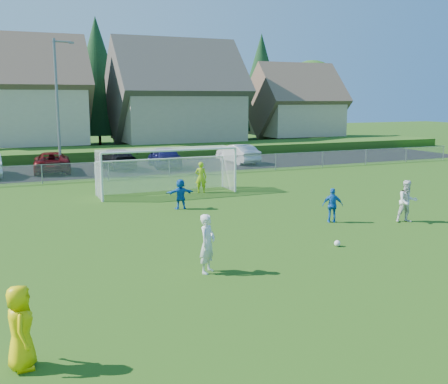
{
  "coord_description": "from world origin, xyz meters",
  "views": [
    {
      "loc": [
        -8.12,
        -11.09,
        5.14
      ],
      "look_at": [
        0.0,
        8.0,
        1.4
      ],
      "focal_mm": 42.0,
      "sensor_mm": 36.0,
      "label": 1
    }
  ],
  "objects_px": {
    "soccer_ball": "(337,243)",
    "car_e": "(164,157)",
    "player_blue_b": "(180,194)",
    "player_white_b": "(407,201)",
    "car_f": "(238,154)",
    "soccer_goal": "(166,164)",
    "car_c": "(52,162)",
    "player_blue_a": "(333,205)",
    "goalkeeper": "(201,177)",
    "car_d": "(115,159)",
    "referee": "(20,328)",
    "player_white_a": "(207,244)"
  },
  "relations": [
    {
      "from": "goalkeeper",
      "to": "car_f",
      "type": "height_order",
      "value": "goalkeeper"
    },
    {
      "from": "player_white_a",
      "to": "goalkeeper",
      "type": "relative_size",
      "value": 1.04
    },
    {
      "from": "player_white_a",
      "to": "player_blue_a",
      "type": "relative_size",
      "value": 1.23
    },
    {
      "from": "player_white_b",
      "to": "goalkeeper",
      "type": "relative_size",
      "value": 1.04
    },
    {
      "from": "player_blue_b",
      "to": "car_e",
      "type": "height_order",
      "value": "car_e"
    },
    {
      "from": "soccer_ball",
      "to": "player_blue_a",
      "type": "distance_m",
      "value": 3.72
    },
    {
      "from": "car_e",
      "to": "player_white_b",
      "type": "bearing_deg",
      "value": 105.9
    },
    {
      "from": "soccer_ball",
      "to": "car_e",
      "type": "relative_size",
      "value": 0.05
    },
    {
      "from": "goalkeeper",
      "to": "car_d",
      "type": "distance_m",
      "value": 12.02
    },
    {
      "from": "player_white_b",
      "to": "goalkeeper",
      "type": "xyz_separation_m",
      "value": [
        -5.47,
        9.9,
        -0.03
      ]
    },
    {
      "from": "soccer_ball",
      "to": "referee",
      "type": "bearing_deg",
      "value": -156.09
    },
    {
      "from": "soccer_ball",
      "to": "car_e",
      "type": "height_order",
      "value": "car_e"
    },
    {
      "from": "referee",
      "to": "car_f",
      "type": "distance_m",
      "value": 32.69
    },
    {
      "from": "player_white_b",
      "to": "car_e",
      "type": "relative_size",
      "value": 0.38
    },
    {
      "from": "referee",
      "to": "player_white_b",
      "type": "bearing_deg",
      "value": -66.01
    },
    {
      "from": "car_d",
      "to": "player_white_a",
      "type": "bearing_deg",
      "value": 78.28
    },
    {
      "from": "player_blue_a",
      "to": "soccer_goal",
      "type": "xyz_separation_m",
      "value": [
        -4.41,
        9.25,
        0.9
      ]
    },
    {
      "from": "goalkeeper",
      "to": "car_c",
      "type": "distance_m",
      "value": 13.52
    },
    {
      "from": "car_c",
      "to": "soccer_goal",
      "type": "relative_size",
      "value": 0.69
    },
    {
      "from": "soccer_ball",
      "to": "referee",
      "type": "xyz_separation_m",
      "value": [
        -10.52,
        -4.66,
        0.73
      ]
    },
    {
      "from": "player_blue_a",
      "to": "soccer_goal",
      "type": "bearing_deg",
      "value": -37.5
    },
    {
      "from": "player_white_b",
      "to": "car_f",
      "type": "bearing_deg",
      "value": 100.58
    },
    {
      "from": "soccer_goal",
      "to": "soccer_ball",
      "type": "bearing_deg",
      "value": -78.64
    },
    {
      "from": "goalkeeper",
      "to": "car_d",
      "type": "height_order",
      "value": "goalkeeper"
    },
    {
      "from": "player_white_a",
      "to": "player_blue_a",
      "type": "xyz_separation_m",
      "value": [
        7.13,
        3.93,
        -0.16
      ]
    },
    {
      "from": "car_e",
      "to": "car_c",
      "type": "bearing_deg",
      "value": -0.43
    },
    {
      "from": "car_e",
      "to": "player_white_a",
      "type": "bearing_deg",
      "value": 80.75
    },
    {
      "from": "player_white_a",
      "to": "car_c",
      "type": "xyz_separation_m",
      "value": [
        -2.25,
        24.33,
        -0.17
      ]
    },
    {
      "from": "soccer_ball",
      "to": "car_c",
      "type": "xyz_separation_m",
      "value": [
        -7.45,
        23.52,
        0.61
      ]
    },
    {
      "from": "player_blue_a",
      "to": "car_c",
      "type": "bearing_deg",
      "value": -38.31
    },
    {
      "from": "referee",
      "to": "car_e",
      "type": "bearing_deg",
      "value": -21.19
    },
    {
      "from": "player_blue_a",
      "to": "goalkeeper",
      "type": "bearing_deg",
      "value": -46.37
    },
    {
      "from": "car_c",
      "to": "car_e",
      "type": "xyz_separation_m",
      "value": [
        7.99,
        -0.68,
        0.08
      ]
    },
    {
      "from": "car_c",
      "to": "car_f",
      "type": "relative_size",
      "value": 1.14
    },
    {
      "from": "referee",
      "to": "player_white_a",
      "type": "relative_size",
      "value": 0.94
    },
    {
      "from": "soccer_ball",
      "to": "car_f",
      "type": "relative_size",
      "value": 0.05
    },
    {
      "from": "car_c",
      "to": "car_f",
      "type": "height_order",
      "value": "car_f"
    },
    {
      "from": "player_blue_a",
      "to": "car_f",
      "type": "xyz_separation_m",
      "value": [
        4.78,
        20.0,
        0.02
      ]
    },
    {
      "from": "goalkeeper",
      "to": "soccer_ball",
      "type": "bearing_deg",
      "value": 116.58
    },
    {
      "from": "player_white_b",
      "to": "car_f",
      "type": "height_order",
      "value": "player_white_b"
    },
    {
      "from": "car_c",
      "to": "car_e",
      "type": "distance_m",
      "value": 8.02
    },
    {
      "from": "car_f",
      "to": "soccer_goal",
      "type": "height_order",
      "value": "soccer_goal"
    },
    {
      "from": "referee",
      "to": "car_d",
      "type": "distance_m",
      "value": 29.27
    },
    {
      "from": "player_white_b",
      "to": "car_c",
      "type": "xyz_separation_m",
      "value": [
        -12.25,
        21.6,
        -0.17
      ]
    },
    {
      "from": "car_d",
      "to": "car_e",
      "type": "relative_size",
      "value": 1.07
    },
    {
      "from": "car_f",
      "to": "soccer_goal",
      "type": "xyz_separation_m",
      "value": [
        -9.19,
        -10.75,
        0.88
      ]
    },
    {
      "from": "car_c",
      "to": "car_f",
      "type": "distance_m",
      "value": 14.16
    },
    {
      "from": "player_blue_b",
      "to": "soccer_goal",
      "type": "relative_size",
      "value": 0.19
    },
    {
      "from": "player_white_a",
      "to": "car_f",
      "type": "xyz_separation_m",
      "value": [
        11.91,
        23.93,
        -0.14
      ]
    },
    {
      "from": "player_white_a",
      "to": "referee",
      "type": "bearing_deg",
      "value": 172.61
    }
  ]
}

